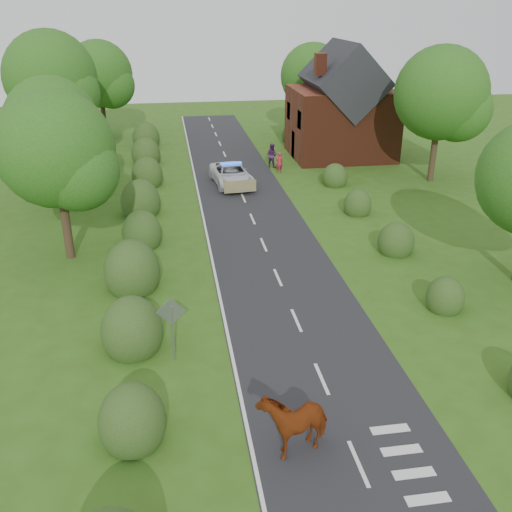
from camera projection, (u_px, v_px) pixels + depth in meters
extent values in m
plane|color=#365717|center=(322.00, 379.00, 19.71)|extent=(120.00, 120.00, 0.00)
cube|color=black|center=(255.00, 225.00, 33.23)|extent=(6.00, 70.00, 0.02)
cube|color=white|center=(358.00, 463.00, 16.10)|extent=(0.12, 1.80, 0.01)
cube|color=white|center=(322.00, 379.00, 19.70)|extent=(0.12, 1.80, 0.01)
cube|color=white|center=(296.00, 320.00, 23.31)|extent=(0.12, 1.80, 0.01)
cube|color=white|center=(278.00, 277.00, 26.91)|extent=(0.12, 1.80, 0.01)
cube|color=white|center=(264.00, 245.00, 30.52)|extent=(0.12, 1.80, 0.01)
cube|color=white|center=(253.00, 219.00, 34.12)|extent=(0.12, 1.80, 0.01)
cube|color=white|center=(243.00, 198.00, 37.73)|extent=(0.12, 1.80, 0.01)
cube|color=white|center=(236.00, 181.00, 41.33)|extent=(0.12, 1.80, 0.01)
cube|color=white|center=(230.00, 166.00, 44.94)|extent=(0.12, 1.80, 0.01)
cube|color=white|center=(224.00, 154.00, 48.54)|extent=(0.12, 1.80, 0.01)
cube|color=white|center=(220.00, 143.00, 52.15)|extent=(0.12, 1.80, 0.01)
cube|color=white|center=(216.00, 134.00, 55.75)|extent=(0.12, 1.80, 0.01)
cube|color=white|center=(212.00, 126.00, 59.36)|extent=(0.12, 1.80, 0.01)
cube|color=white|center=(209.00, 119.00, 62.96)|extent=(0.12, 1.80, 0.01)
cube|color=white|center=(205.00, 228.00, 32.81)|extent=(0.12, 70.00, 0.01)
cube|color=white|center=(428.00, 499.00, 14.94)|extent=(1.20, 0.35, 0.01)
cube|color=white|center=(414.00, 473.00, 15.75)|extent=(1.20, 0.35, 0.01)
cube|color=white|center=(401.00, 450.00, 16.57)|extent=(1.20, 0.35, 0.01)
cube|color=white|center=(390.00, 429.00, 17.38)|extent=(1.20, 0.35, 0.01)
ellipsoid|color=#20441A|center=(132.00, 422.00, 16.75)|extent=(2.00, 2.10, 2.40)
ellipsoid|color=#20441A|center=(132.00, 331.00, 21.19)|extent=(2.30, 2.41, 2.70)
ellipsoid|color=#20441A|center=(132.00, 272.00, 25.63)|extent=(2.50, 2.62, 3.00)
ellipsoid|color=#20441A|center=(142.00, 233.00, 30.24)|extent=(2.10, 2.20, 2.50)
ellipsoid|color=#20441A|center=(141.00, 202.00, 34.68)|extent=(2.40, 2.52, 2.80)
ellipsoid|color=#20441A|center=(147.00, 175.00, 40.16)|extent=(2.20, 2.31, 2.60)
ellipsoid|color=#20441A|center=(146.00, 154.00, 45.52)|extent=(2.30, 2.41, 2.70)
ellipsoid|color=#20441A|center=(146.00, 138.00, 50.91)|extent=(2.40, 2.52, 2.80)
ellipsoid|color=#20441A|center=(445.00, 298.00, 24.01)|extent=(1.60, 1.68, 1.90)
ellipsoid|color=#20441A|center=(396.00, 242.00, 29.42)|extent=(1.90, 2.00, 2.10)
ellipsoid|color=#20441A|center=(357.00, 205.00, 34.83)|extent=(1.70, 1.78, 2.00)
ellipsoid|color=#20441A|center=(335.00, 177.00, 40.28)|extent=(1.80, 1.89, 2.00)
ellipsoid|color=#20441A|center=(290.00, 135.00, 52.87)|extent=(1.70, 1.78, 2.00)
cylinder|color=#332316|center=(66.00, 221.00, 28.30)|extent=(0.44, 0.44, 3.96)
sphere|color=#1D5614|center=(55.00, 149.00, 26.83)|extent=(5.60, 5.60, 5.60)
sphere|color=#437925|center=(78.00, 170.00, 26.83)|extent=(3.92, 3.92, 3.92)
cylinder|color=#332316|center=(60.00, 179.00, 35.34)|extent=(0.44, 0.44, 3.74)
sphere|color=#1D5614|center=(52.00, 124.00, 33.95)|extent=(5.60, 5.60, 5.60)
sphere|color=#437925|center=(69.00, 139.00, 33.93)|extent=(3.92, 3.92, 3.92)
cylinder|color=#332316|center=(59.00, 136.00, 43.92)|extent=(0.44, 0.44, 4.84)
sphere|color=#1D5614|center=(50.00, 77.00, 42.12)|extent=(6.80, 6.80, 6.80)
sphere|color=#437925|center=(68.00, 93.00, 42.12)|extent=(4.76, 4.76, 4.76)
cylinder|color=#332316|center=(104.00, 116.00, 53.42)|extent=(0.44, 0.44, 4.18)
sphere|color=#1D5614|center=(99.00, 74.00, 51.86)|extent=(6.00, 6.00, 6.00)
sphere|color=#437925|center=(111.00, 85.00, 51.86)|extent=(4.20, 4.20, 4.20)
cylinder|color=#332316|center=(434.00, 151.00, 40.62)|extent=(0.44, 0.44, 4.40)
sphere|color=#1D5614|center=(441.00, 93.00, 38.98)|extent=(6.40, 6.40, 6.40)
sphere|color=#437925|center=(459.00, 109.00, 38.98)|extent=(4.48, 4.48, 4.48)
cylinder|color=#332316|center=(311.00, 115.00, 54.42)|extent=(0.44, 0.44, 3.96)
sphere|color=#1D5614|center=(313.00, 76.00, 52.95)|extent=(6.00, 6.00, 6.00)
sphere|color=#437925|center=(325.00, 87.00, 52.93)|extent=(4.20, 4.20, 4.20)
cylinder|color=gray|center=(173.00, 334.00, 20.36)|extent=(0.08, 0.08, 2.20)
cube|color=gray|center=(171.00, 312.00, 19.99)|extent=(1.06, 0.04, 1.06)
cube|color=#612817|center=(341.00, 123.00, 46.97)|extent=(8.00, 7.00, 5.50)
cube|color=black|center=(343.00, 80.00, 45.56)|extent=(5.94, 7.40, 5.94)
cube|color=#612817|center=(320.00, 64.00, 42.83)|extent=(0.80, 0.80, 1.60)
imported|color=brown|center=(294.00, 423.00, 16.48)|extent=(2.61, 2.04, 1.64)
imported|color=silver|center=(231.00, 175.00, 40.25)|extent=(2.98, 5.51, 1.47)
cube|color=yellow|center=(240.00, 187.00, 37.92)|extent=(2.19, 0.29, 0.81)
cube|color=blue|center=(231.00, 163.00, 39.91)|extent=(1.48, 0.43, 0.14)
imported|color=#BB1F38|center=(279.00, 162.00, 43.10)|extent=(0.65, 0.51, 1.57)
imported|color=#4A2054|center=(272.00, 155.00, 44.51)|extent=(1.15, 1.12, 1.86)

